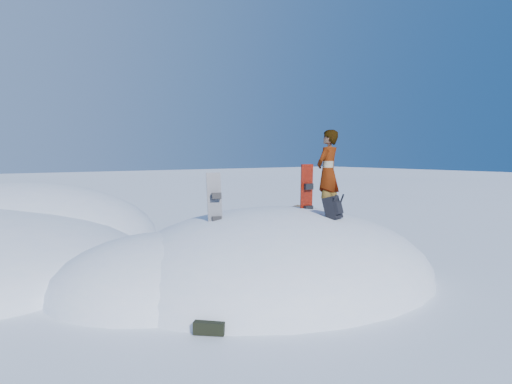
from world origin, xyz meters
TOP-DOWN VIEW (x-y plane):
  - ground at (0.00, 0.00)m, footprint 120.00×120.00m
  - snow_mound at (-0.17, 0.24)m, footprint 8.00×6.00m
  - rock_outcrop at (3.72, 3.01)m, footprint 4.68×4.41m
  - snowboard_red at (0.64, -0.25)m, footprint 0.29×0.18m
  - snowboard_dark at (-1.41, 0.04)m, footprint 0.36×0.38m
  - backpack at (0.56, -1.10)m, footprint 0.41×0.45m
  - gear_pile at (-2.48, -1.67)m, footprint 0.89×0.79m
  - person at (1.63, 0.15)m, footprint 0.79×0.64m

SIDE VIEW (x-z plane):
  - ground at x=0.00m, z-range 0.00..0.00m
  - snow_mound at x=-0.17m, z-range -1.50..1.50m
  - rock_outcrop at x=3.72m, z-range -0.82..0.85m
  - gear_pile at x=-2.48m, z-range 0.00..0.23m
  - snowboard_dark at x=-1.41m, z-range 0.81..2.27m
  - backpack at x=0.56m, z-range 1.30..1.82m
  - snowboard_red at x=0.64m, z-range 0.88..2.41m
  - person at x=1.63m, z-range 1.25..3.14m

